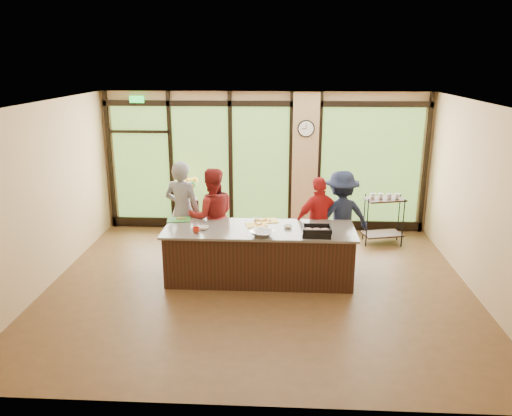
# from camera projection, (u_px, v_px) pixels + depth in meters

# --- Properties ---
(floor) EXTENTS (7.00, 7.00, 0.00)m
(floor) POSITION_uv_depth(u_px,v_px,m) (258.00, 286.00, 8.33)
(floor) COLOR #50371C
(floor) RESTS_ON ground
(ceiling) EXTENTS (7.00, 7.00, 0.00)m
(ceiling) POSITION_uv_depth(u_px,v_px,m) (259.00, 104.00, 7.47)
(ceiling) COLOR silver
(ceiling) RESTS_ON back_wall
(back_wall) EXTENTS (7.00, 0.00, 7.00)m
(back_wall) POSITION_uv_depth(u_px,v_px,m) (265.00, 162.00, 10.77)
(back_wall) COLOR tan
(back_wall) RESTS_ON floor
(left_wall) EXTENTS (0.00, 6.00, 6.00)m
(left_wall) POSITION_uv_depth(u_px,v_px,m) (43.00, 197.00, 8.08)
(left_wall) COLOR tan
(left_wall) RESTS_ON floor
(right_wall) EXTENTS (0.00, 6.00, 6.00)m
(right_wall) POSITION_uv_depth(u_px,v_px,m) (484.00, 203.00, 7.72)
(right_wall) COLOR tan
(right_wall) RESTS_ON floor
(window_wall) EXTENTS (6.90, 0.12, 3.00)m
(window_wall) POSITION_uv_depth(u_px,v_px,m) (273.00, 168.00, 10.75)
(window_wall) COLOR tan
(window_wall) RESTS_ON floor
(island_base) EXTENTS (3.10, 1.00, 0.88)m
(island_base) POSITION_uv_depth(u_px,v_px,m) (259.00, 255.00, 8.49)
(island_base) COLOR black
(island_base) RESTS_ON floor
(countertop) EXTENTS (3.20, 1.10, 0.04)m
(countertop) POSITION_uv_depth(u_px,v_px,m) (259.00, 229.00, 8.36)
(countertop) COLOR slate
(countertop) RESTS_ON island_base
(wall_clock) EXTENTS (0.36, 0.04, 0.36)m
(wall_clock) POSITION_uv_depth(u_px,v_px,m) (306.00, 129.00, 10.38)
(wall_clock) COLOR black
(wall_clock) RESTS_ON window_wall
(cook_left) EXTENTS (0.80, 0.64, 1.90)m
(cook_left) POSITION_uv_depth(u_px,v_px,m) (183.00, 212.00, 9.16)
(cook_left) COLOR slate
(cook_left) RESTS_ON floor
(cook_midleft) EXTENTS (1.02, 0.89, 1.80)m
(cook_midleft) POSITION_uv_depth(u_px,v_px,m) (212.00, 216.00, 9.05)
(cook_midleft) COLOR maroon
(cook_midleft) RESTS_ON floor
(cook_midright) EXTENTS (1.05, 0.76, 1.66)m
(cook_midright) POSITION_uv_depth(u_px,v_px,m) (319.00, 222.00, 8.98)
(cook_midright) COLOR red
(cook_midright) RESTS_ON floor
(cook_right) EXTENTS (1.26, 0.94, 1.73)m
(cook_right) POSITION_uv_depth(u_px,v_px,m) (341.00, 217.00, 9.11)
(cook_right) COLOR #191F37
(cook_right) RESTS_ON floor
(roasting_pan) EXTENTS (0.47, 0.38, 0.08)m
(roasting_pan) POSITION_uv_depth(u_px,v_px,m) (317.00, 233.00, 8.01)
(roasting_pan) COLOR black
(roasting_pan) RESTS_ON countertop
(mixing_bowl) EXTENTS (0.47, 0.47, 0.09)m
(mixing_bowl) POSITION_uv_depth(u_px,v_px,m) (262.00, 233.00, 7.99)
(mixing_bowl) COLOR silver
(mixing_bowl) RESTS_ON countertop
(cutting_board_left) EXTENTS (0.44, 0.36, 0.01)m
(cutting_board_left) POSITION_uv_depth(u_px,v_px,m) (179.00, 220.00, 8.79)
(cutting_board_left) COLOR #33822F
(cutting_board_left) RESTS_ON countertop
(cutting_board_center) EXTENTS (0.44, 0.37, 0.01)m
(cutting_board_center) POSITION_uv_depth(u_px,v_px,m) (266.00, 221.00, 8.73)
(cutting_board_center) COLOR gold
(cutting_board_center) RESTS_ON countertop
(cutting_board_right) EXTENTS (0.41, 0.34, 0.01)m
(cutting_board_right) POSITION_uv_depth(u_px,v_px,m) (257.00, 225.00, 8.51)
(cutting_board_right) COLOR gold
(cutting_board_right) RESTS_ON countertop
(prep_bowl_near) EXTENTS (0.20, 0.20, 0.05)m
(prep_bowl_near) POSITION_uv_depth(u_px,v_px,m) (204.00, 228.00, 8.30)
(prep_bowl_near) COLOR white
(prep_bowl_near) RESTS_ON countertop
(prep_bowl_mid) EXTENTS (0.16, 0.16, 0.04)m
(prep_bowl_mid) POSITION_uv_depth(u_px,v_px,m) (288.00, 227.00, 8.37)
(prep_bowl_mid) COLOR white
(prep_bowl_mid) RESTS_ON countertop
(prep_bowl_far) EXTENTS (0.16, 0.16, 0.03)m
(prep_bowl_far) POSITION_uv_depth(u_px,v_px,m) (257.00, 219.00, 8.76)
(prep_bowl_far) COLOR white
(prep_bowl_far) RESTS_ON countertop
(red_ramekin) EXTENTS (0.15, 0.15, 0.09)m
(red_ramekin) POSITION_uv_depth(u_px,v_px,m) (196.00, 230.00, 8.14)
(red_ramekin) COLOR #B32411
(red_ramekin) RESTS_ON countertop
(flower_stand) EXTENTS (0.51, 0.51, 0.81)m
(flower_stand) POSITION_uv_depth(u_px,v_px,m) (188.00, 217.00, 10.65)
(flower_stand) COLOR black
(flower_stand) RESTS_ON floor
(flower_vase) EXTENTS (0.27, 0.27, 0.24)m
(flower_vase) POSITION_uv_depth(u_px,v_px,m) (187.00, 193.00, 10.50)
(flower_vase) COLOR #978052
(flower_vase) RESTS_ON flower_stand
(bar_cart) EXTENTS (0.86, 0.62, 1.06)m
(bar_cart) POSITION_uv_depth(u_px,v_px,m) (384.00, 214.00, 10.10)
(bar_cart) COLOR black
(bar_cart) RESTS_ON floor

